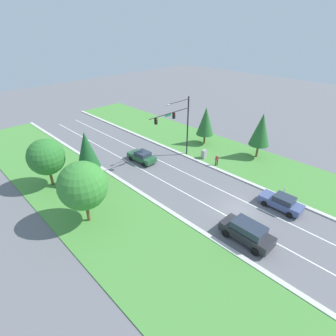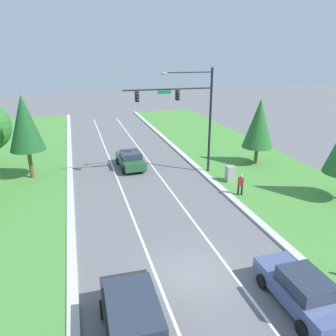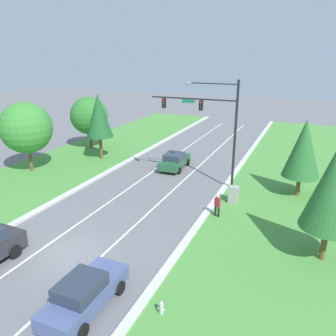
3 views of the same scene
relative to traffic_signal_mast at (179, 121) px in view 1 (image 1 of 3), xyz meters
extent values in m
plane|color=slate|center=(-4.24, -13.17, -5.88)|extent=(160.00, 160.00, 0.00)
cube|color=beige|center=(1.41, -13.17, -5.80)|extent=(0.50, 90.00, 0.15)
cube|color=beige|center=(-9.89, -13.17, -5.80)|extent=(0.50, 90.00, 0.15)
cube|color=#4C8E3D|center=(6.66, -13.17, -5.84)|extent=(10.00, 90.00, 0.08)
cube|color=#4C8E3D|center=(-15.14, -13.17, -5.84)|extent=(10.00, 90.00, 0.08)
cube|color=white|center=(-6.04, -13.17, -5.87)|extent=(0.14, 81.00, 0.01)
cube|color=white|center=(-2.44, -13.17, -5.87)|extent=(0.14, 81.00, 0.01)
cylinder|color=black|center=(1.97, 0.01, -1.40)|extent=(0.20, 0.20, 8.95)
cylinder|color=black|center=(-1.69, 0.01, 1.46)|extent=(7.32, 0.12, 0.12)
cube|color=#147042|center=(-2.05, 0.01, 1.24)|extent=(1.10, 0.04, 0.28)
cylinder|color=black|center=(-0.04, 0.01, 2.71)|extent=(4.03, 0.09, 0.09)
ellipsoid|color=gray|center=(-2.05, 0.01, 2.66)|extent=(0.56, 0.28, 0.20)
cube|color=black|center=(-0.96, 0.01, 0.96)|extent=(0.28, 0.32, 0.80)
sphere|color=red|center=(-0.96, -0.16, 1.19)|extent=(0.16, 0.16, 0.16)
sphere|color=#2D2D2D|center=(-0.96, -0.16, 0.96)|extent=(0.16, 0.16, 0.16)
sphere|color=#2D2D2D|center=(-0.96, -0.16, 0.73)|extent=(0.16, 0.16, 0.16)
cube|color=black|center=(-4.25, 0.01, 0.96)|extent=(0.28, 0.32, 0.80)
sphere|color=red|center=(-4.25, -0.16, 1.19)|extent=(0.16, 0.16, 0.16)
sphere|color=#2D2D2D|center=(-4.25, -0.16, 0.96)|extent=(0.16, 0.16, 0.16)
sphere|color=#2D2D2D|center=(-4.25, -0.16, 0.73)|extent=(0.16, 0.16, 0.16)
cube|color=#28282D|center=(-7.76, -16.14, -5.06)|extent=(2.09, 4.96, 0.88)
cube|color=#283342|center=(-7.76, -16.27, -4.27)|extent=(1.86, 2.99, 0.70)
cylinder|color=black|center=(-6.75, -14.64, -5.50)|extent=(0.25, 0.76, 0.76)
cylinder|color=black|center=(-8.71, -14.60, -5.50)|extent=(0.25, 0.76, 0.76)
cylinder|color=black|center=(-6.81, -17.69, -5.50)|extent=(0.25, 0.76, 0.76)
cylinder|color=black|center=(-8.77, -17.65, -5.50)|extent=(0.25, 0.76, 0.76)
cube|color=#235633|center=(-4.46, 3.09, -5.21)|extent=(2.12, 4.59, 0.72)
cube|color=#283342|center=(-4.45, 2.82, -4.56)|extent=(1.80, 2.11, 0.57)
cylinder|color=black|center=(-3.62, 4.53, -5.57)|extent=(0.27, 0.63, 0.62)
cylinder|color=black|center=(-5.46, 4.43, -5.57)|extent=(0.27, 0.63, 0.62)
cylinder|color=black|center=(-3.47, 1.75, -5.57)|extent=(0.27, 0.63, 0.62)
cylinder|color=black|center=(-5.31, 1.64, -5.57)|extent=(0.27, 0.63, 0.62)
cube|color=#475684|center=(-0.75, -16.21, -5.19)|extent=(1.78, 4.54, 0.73)
cube|color=#283342|center=(-0.75, -16.48, -4.53)|extent=(1.59, 2.05, 0.59)
cylinder|color=black|center=(0.12, -14.81, -5.55)|extent=(0.24, 0.65, 0.65)
cylinder|color=black|center=(-1.61, -14.80, -5.55)|extent=(0.24, 0.65, 0.65)
cylinder|color=black|center=(0.11, -17.62, -5.55)|extent=(0.24, 0.65, 0.65)
cylinder|color=black|center=(-1.62, -17.61, -5.55)|extent=(0.24, 0.65, 0.65)
cube|color=#9E9E99|center=(2.74, -2.77, -5.19)|extent=(0.70, 0.60, 1.37)
cylinder|color=black|center=(2.10, -5.42, -5.46)|extent=(0.14, 0.14, 0.84)
cylinder|color=black|center=(2.34, -5.50, -5.46)|extent=(0.14, 0.14, 0.84)
cube|color=maroon|center=(2.22, -5.46, -4.74)|extent=(0.43, 0.33, 0.60)
sphere|color=tan|center=(2.22, -5.46, -4.30)|extent=(0.22, 0.22, 0.22)
cylinder|color=#B7B7BC|center=(2.48, -15.25, -5.60)|extent=(0.20, 0.20, 0.55)
sphere|color=#B7B7BC|center=(2.48, -15.25, -5.27)|extent=(0.18, 0.18, 0.18)
cylinder|color=#B7B7BC|center=(2.36, -15.25, -5.57)|extent=(0.10, 0.09, 0.09)
cylinder|color=#B7B7BC|center=(2.60, -15.25, -5.57)|extent=(0.10, 0.09, 0.09)
cylinder|color=brown|center=(8.86, -8.04, -4.85)|extent=(0.32, 0.32, 2.05)
cone|color=#28662D|center=(8.86, -8.04, -1.46)|extent=(2.97, 2.97, 4.74)
cylinder|color=brown|center=(-16.81, -3.38, -4.63)|extent=(0.32, 0.32, 2.50)
sphere|color=#388433|center=(-16.81, -3.38, -1.58)|extent=(4.79, 4.79, 4.79)
cylinder|color=brown|center=(7.12, 0.67, -5.03)|extent=(0.32, 0.32, 1.70)
cone|color=#28662D|center=(7.12, 0.67, -1.92)|extent=(2.82, 2.82, 4.51)
cylinder|color=brown|center=(-16.59, 5.88, -4.71)|extent=(0.32, 0.32, 2.33)
sphere|color=#2D752D|center=(-16.59, 5.88, -1.91)|extent=(4.36, 4.36, 4.36)
cylinder|color=brown|center=(-12.93, 2.69, -4.63)|extent=(0.32, 0.32, 2.50)
cone|color=#1E5628|center=(-12.93, 2.69, -1.12)|extent=(2.81, 2.81, 4.50)
camera|label=1|loc=(-25.73, -24.04, 12.03)|focal=28.00mm
camera|label=2|loc=(-9.13, -25.34, 4.24)|focal=35.00mm
camera|label=3|loc=(7.29, -25.55, 4.79)|focal=35.00mm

